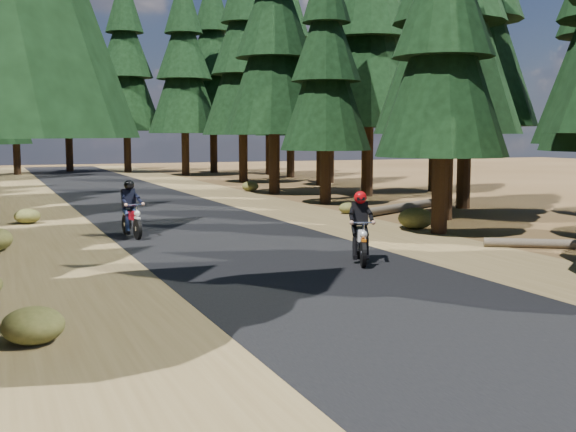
% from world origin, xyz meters
% --- Properties ---
extents(ground, '(120.00, 120.00, 0.00)m').
position_xyz_m(ground, '(0.00, 0.00, 0.00)').
color(ground, '#49351A').
rests_on(ground, ground).
extents(road, '(6.00, 100.00, 0.01)m').
position_xyz_m(road, '(0.00, 5.00, 0.01)').
color(road, black).
rests_on(road, ground).
extents(shoulder_l, '(3.20, 100.00, 0.01)m').
position_xyz_m(shoulder_l, '(-4.60, 5.00, 0.00)').
color(shoulder_l, brown).
rests_on(shoulder_l, ground).
extents(shoulder_r, '(3.20, 100.00, 0.01)m').
position_xyz_m(shoulder_r, '(4.60, 5.00, 0.00)').
color(shoulder_r, brown).
rests_on(shoulder_r, ground).
extents(pine_forest, '(34.59, 55.08, 16.32)m').
position_xyz_m(pine_forest, '(-0.02, 21.05, 7.89)').
color(pine_forest, black).
rests_on(pine_forest, ground).
extents(log_near, '(5.57, 3.33, 0.32)m').
position_xyz_m(log_near, '(8.82, 10.48, 0.16)').
color(log_near, '#4C4233').
rests_on(log_near, ground).
extents(log_far, '(3.64, 2.39, 0.24)m').
position_xyz_m(log_far, '(7.46, 0.86, 0.12)').
color(log_far, '#4C4233').
rests_on(log_far, ground).
extents(understory_shrubs, '(13.91, 32.79, 0.66)m').
position_xyz_m(understory_shrubs, '(-0.07, 5.39, 0.28)').
color(understory_shrubs, '#474C1E').
rests_on(understory_shrubs, ground).
extents(rider_lead, '(1.20, 1.88, 1.61)m').
position_xyz_m(rider_lead, '(1.60, 1.07, 0.54)').
color(rider_lead, white).
rests_on(rider_lead, road).
extents(rider_follow, '(0.70, 1.84, 1.61)m').
position_xyz_m(rider_follow, '(-2.40, 7.22, 0.54)').
color(rider_follow, maroon).
rests_on(rider_follow, road).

